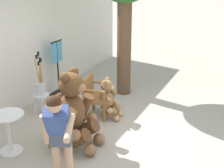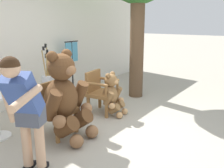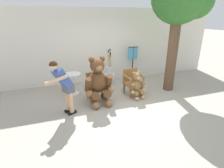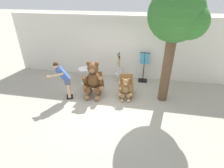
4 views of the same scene
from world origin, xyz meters
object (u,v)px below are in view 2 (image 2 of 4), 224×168
Objects in this scene: teddy_bear_small at (112,94)px; person_visitor at (25,106)px; teddy_bear_large at (65,96)px; brush_bucket at (47,78)px; wooden_chair_left at (54,108)px; white_stool at (48,92)px; wooden_chair_right at (100,91)px; clothing_display_stand at (72,67)px.

person_visitor is (-2.27, -0.36, 0.48)m from teddy_bear_small.
teddy_bear_large is 1.53× the size of brush_bucket.
teddy_bear_large reaches higher than teddy_bear_small.
teddy_bear_small reaches higher than wooden_chair_left.
person_visitor is 2.54m from white_stool.
teddy_bear_large is at bearing 178.63° from teddy_bear_small.
wooden_chair_right is 1.18m from brush_bucket.
person_visitor reaches higher than wooden_chair_left.
brush_bucket is (-0.46, 1.06, 0.21)m from wooden_chair_right.
teddy_bear_small is at bearing -70.56° from white_stool.
teddy_bear_small is 1.45m from brush_bucket.
brush_bucket reaches higher than wooden_chair_right.
teddy_bear_small is (1.27, -0.29, -0.03)m from wooden_chair_left.
teddy_bear_small reaches higher than wooden_chair_right.
clothing_display_stand is (0.62, 1.67, 0.29)m from teddy_bear_small.
clothing_display_stand reaches higher than white_stool.
wooden_chair_left is at bearing 167.18° from teddy_bear_small.
brush_bucket is (0.00, -0.00, 0.31)m from white_stool.
brush_bucket is (1.79, 1.71, -0.24)m from person_visitor.
wooden_chair_right is at bearing 92.89° from teddy_bear_small.
teddy_bear_small is at bearing -12.82° from wooden_chair_left.
wooden_chair_right reaches higher than white_stool.
brush_bucket is at bearing 113.39° from wooden_chair_right.
clothing_display_stand is (0.63, 1.38, 0.26)m from wooden_chair_right.
wooden_chair_right is 1.29m from teddy_bear_large.
teddy_bear_small is 1.80m from clothing_display_stand.
teddy_bear_large reaches higher than white_stool.
teddy_bear_small is 1.90× the size of white_stool.
teddy_bear_large is 3.10× the size of white_stool.
wooden_chair_right is 1.87× the size of white_stool.
person_visitor is (-1.00, -0.65, 0.44)m from wooden_chair_left.
wooden_chair_left reaches higher than white_stool.
clothing_display_stand is (1.88, 1.64, 0.02)m from teddy_bear_large.
person_visitor is 3.53m from clothing_display_stand.
brush_bucket is at bearing 43.70° from person_visitor.
white_stool is at bearing 53.50° from wooden_chair_left.
brush_bucket is at bearing 59.39° from teddy_bear_large.
teddy_bear_small is at bearing -1.37° from teddy_bear_large.
person_visitor is at bearing -170.99° from teddy_bear_small.
wooden_chair_right is 0.29m from teddy_bear_small.
wooden_chair_left is at bearing -126.50° from white_stool.
clothing_display_stand is at bearing 35.07° from person_visitor.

